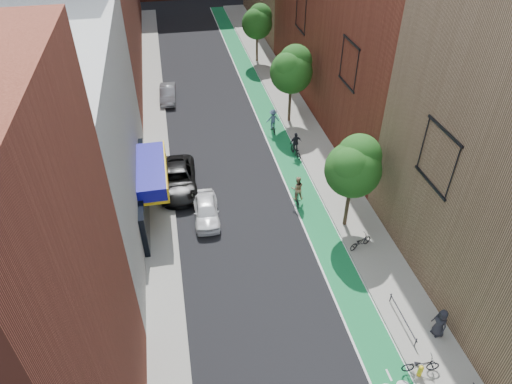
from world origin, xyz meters
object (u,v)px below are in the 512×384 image
pedestrian (440,323)px  fire_hydrant (420,370)px  parked_car_silver (168,94)px  cyclist_lane_mid (296,148)px  parked_car_white (206,210)px  cyclist_lane_near (297,192)px  cyclist_lane_far (273,122)px  parked_car_black (178,179)px

pedestrian → fire_hydrant: 2.73m
parked_car_silver → cyclist_lane_mid: (9.30, -11.76, 0.07)m
parked_car_white → cyclist_lane_near: cyclist_lane_near is taller
parked_car_white → cyclist_lane_far: size_ratio=1.93×
parked_car_white → cyclist_lane_mid: cyclist_lane_mid is taller
parked_car_black → cyclist_lane_mid: (9.30, 2.44, -0.04)m
parked_car_silver → pedestrian: (11.81, -29.10, 0.34)m
parked_car_silver → cyclist_lane_near: 19.17m
parked_car_white → cyclist_lane_far: 12.16m
parked_car_black → cyclist_lane_near: (7.80, -3.30, 0.16)m
parked_car_white → parked_car_silver: 17.95m
parked_car_black → cyclist_lane_mid: size_ratio=2.81×
cyclist_lane_mid → fire_hydrant: size_ratio=2.98×
fire_hydrant → pedestrian: bearing=44.6°
parked_car_black → fire_hydrant: 19.48m
parked_car_white → cyclist_lane_far: cyclist_lane_far is taller
parked_car_white → fire_hydrant: bearing=-55.3°
parked_car_silver → fire_hydrant: parked_car_silver is taller
parked_car_white → pedestrian: pedestrian is taller
cyclist_lane_mid → parked_car_white: bearing=28.9°
cyclist_lane_far → pedestrian: 21.57m
parked_car_white → parked_car_black: (-1.60, 3.67, 0.11)m
parked_car_black → cyclist_lane_far: cyclist_lane_far is taller
parked_car_white → cyclist_lane_near: 6.22m
parked_car_black → pedestrian: (11.81, -14.89, 0.23)m
parked_car_silver → cyclist_lane_mid: bearing=-47.7°
cyclist_lane_far → pedestrian: bearing=98.7°
parked_car_silver → cyclist_lane_far: size_ratio=1.99×
cyclist_lane_near → fire_hydrant: 13.64m
parked_car_white → pedestrian: 15.17m
parked_car_silver → pedestrian: bearing=-64.0°
cyclist_lane_near → cyclist_lane_mid: bearing=-99.7°
parked_car_white → cyclist_lane_mid: bearing=40.8°
parked_car_black → cyclist_lane_mid: bearing=16.3°
parked_car_silver → parked_car_white: bearing=-81.0°
parked_car_white → cyclist_lane_near: (6.20, 0.37, 0.27)m
parked_car_black → cyclist_lane_mid: cyclist_lane_mid is taller
parked_car_white → cyclist_lane_mid: size_ratio=1.98×
parked_car_black → fire_hydrant: (9.90, -16.78, -0.27)m
parked_car_white → fire_hydrant: 15.51m
parked_car_silver → pedestrian: size_ratio=2.38×
fire_hydrant → cyclist_lane_near: bearing=98.9°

